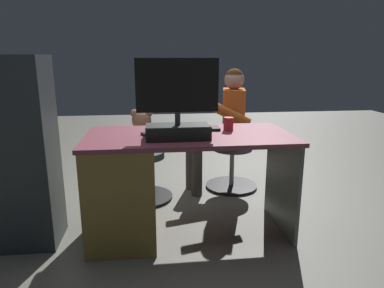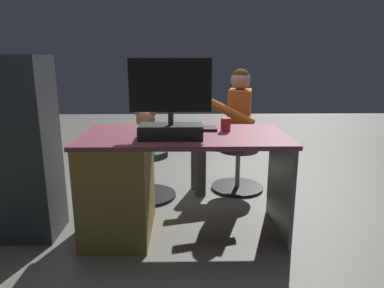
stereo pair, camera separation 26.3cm
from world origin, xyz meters
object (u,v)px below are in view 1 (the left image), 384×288
object	(u,v)px
keyboard	(191,129)
office_chair_teddy	(144,173)
cup	(228,124)
teddy_bear	(142,132)
computer_mouse	(149,129)
monitor	(178,114)
tv_remote	(148,135)
person	(224,121)
visitor_chair	(232,164)
desk	(137,183)

from	to	relation	value
keyboard	office_chair_teddy	world-z (taller)	keyboard
cup	teddy_bear	bearing A→B (deg)	-42.77
teddy_bear	keyboard	bearing A→B (deg)	124.08
computer_mouse	teddy_bear	size ratio (longest dim) A/B	0.26
cup	monitor	bearing A→B (deg)	27.99
tv_remote	person	distance (m)	1.12
monitor	teddy_bear	xyz separation A→B (m)	(0.25, -0.79, -0.28)
office_chair_teddy	person	world-z (taller)	person
monitor	tv_remote	xyz separation A→B (m)	(0.20, -0.08, -0.15)
visitor_chair	person	distance (m)	0.44
keyboard	teddy_bear	bearing A→B (deg)	-55.92
visitor_chair	person	size ratio (longest dim) A/B	0.44
keyboard	visitor_chair	size ratio (longest dim) A/B	0.84
desk	person	size ratio (longest dim) A/B	1.23
monitor	teddy_bear	distance (m)	0.88
desk	teddy_bear	size ratio (longest dim) A/B	3.78
cup	teddy_bear	distance (m)	0.88
monitor	cup	bearing A→B (deg)	-152.01
computer_mouse	teddy_bear	bearing A→B (deg)	-83.13
desk	cup	size ratio (longest dim) A/B	14.72
monitor	computer_mouse	bearing A→B (deg)	-52.30
keyboard	tv_remote	distance (m)	0.36
monitor	keyboard	bearing A→B (deg)	-114.16
monitor	office_chair_teddy	bearing A→B (deg)	-72.06
monitor	office_chair_teddy	distance (m)	1.05
monitor	computer_mouse	distance (m)	0.33
desk	visitor_chair	distance (m)	1.23
office_chair_teddy	person	xyz separation A→B (m)	(-0.76, -0.16, 0.43)
office_chair_teddy	monitor	bearing A→B (deg)	107.94
tv_remote	person	size ratio (longest dim) A/B	0.13
keyboard	cup	world-z (taller)	cup
tv_remote	teddy_bear	xyz separation A→B (m)	(0.06, -0.71, -0.13)
computer_mouse	visitor_chair	size ratio (longest dim) A/B	0.19
monitor	office_chair_teddy	xyz separation A→B (m)	(0.25, -0.78, -0.65)
cup	tv_remote	world-z (taller)	cup
monitor	cup	world-z (taller)	monitor
monitor	teddy_bear	size ratio (longest dim) A/B	1.40
visitor_chair	tv_remote	bearing A→B (deg)	47.98
teddy_bear	visitor_chair	distance (m)	0.95
tv_remote	office_chair_teddy	xyz separation A→B (m)	(0.06, -0.70, -0.51)
tv_remote	person	bearing A→B (deg)	-151.15
keyboard	office_chair_teddy	size ratio (longest dim) A/B	0.82
computer_mouse	teddy_bear	world-z (taller)	teddy_bear
teddy_bear	person	bearing A→B (deg)	-168.88
desk	person	xyz separation A→B (m)	(-0.79, -0.83, 0.27)
computer_mouse	person	distance (m)	0.99
teddy_bear	person	size ratio (longest dim) A/B	0.33
keyboard	computer_mouse	distance (m)	0.30
office_chair_teddy	visitor_chair	distance (m)	0.87
monitor	computer_mouse	xyz separation A→B (m)	(0.19, -0.24, -0.14)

